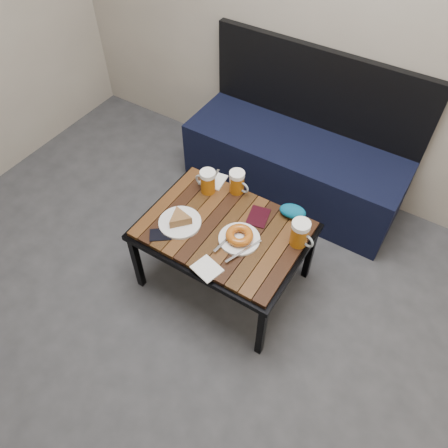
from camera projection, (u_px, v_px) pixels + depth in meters
The scene contains 14 objects.
ground at pixel (151, 432), 2.03m from camera, with size 4.00×4.00×0.00m, color #2D2D30.
room_shell at pixel (190, 3), 0.97m from camera, with size 4.00×4.00×4.00m.
bench at pixel (295, 161), 2.84m from camera, with size 1.40×0.50×0.95m.
cafe_table at pixel (224, 233), 2.25m from camera, with size 0.84×0.62×0.47m.
beer_mug_left at pixel (207, 181), 2.34m from camera, with size 0.12×0.08×0.14m.
beer_mug_centre at pixel (237, 182), 2.34m from camera, with size 0.13×0.09×0.13m.
beer_mug_right at pixel (300, 233), 2.10m from camera, with size 0.14×0.11×0.15m.
plate_pie at pixel (180, 220), 2.22m from camera, with size 0.22×0.22×0.06m.
plate_bagel at pixel (239, 237), 2.15m from camera, with size 0.21×0.27×0.06m.
napkin_left at pixel (213, 180), 2.44m from camera, with size 0.14×0.17×0.01m.
napkin_right at pixel (207, 269), 2.05m from camera, with size 0.15×0.14×0.01m.
passport_navy at pixel (161, 235), 2.18m from camera, with size 0.08×0.11×0.01m, color black.
passport_burgundy at pixel (258, 217), 2.26m from camera, with size 0.10×0.14×0.01m, color black.
knit_pouch at pixel (293, 211), 2.25m from camera, with size 0.14×0.09×0.06m, color navy.
Camera 1 is at (0.60, -0.31, 2.17)m, focal length 35.00 mm.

